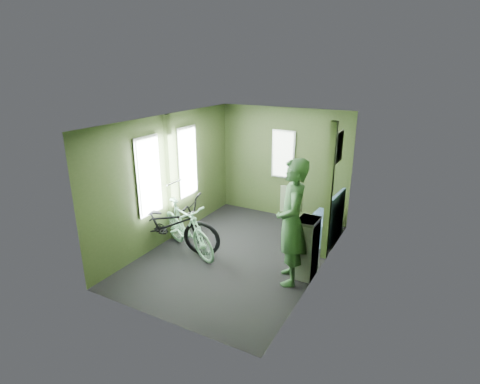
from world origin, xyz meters
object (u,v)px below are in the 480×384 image
Objects in this scene: passenger at (292,222)px; bicycle_black at (169,251)px; bench_seat at (325,225)px; bicycle_mint at (188,252)px; waste_box at (307,248)px.

bicycle_black is at bearing -110.84° from passenger.
passenger reaches higher than bench_seat.
bench_seat is at bearing -25.56° from bicycle_mint.
bicycle_black is 2.41m from passenger.
bicycle_black is at bearing -171.35° from waste_box.
passenger is at bearing -125.86° from waste_box.
waste_box is at bearing -59.07° from bicycle_mint.
passenger is (1.88, 0.02, 0.95)m from bicycle_mint.
passenger is 2.00× the size of waste_box.
bicycle_mint is at bearing -113.54° from passenger.
waste_box is at bearing -92.61° from bicycle_black.
bicycle_black is at bearing 131.78° from bicycle_mint.
bicycle_mint is (0.33, 0.11, 0.00)m from bicycle_black.
waste_box is (2.05, 0.25, 0.47)m from bicycle_mint.
bench_seat reaches higher than bicycle_mint.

